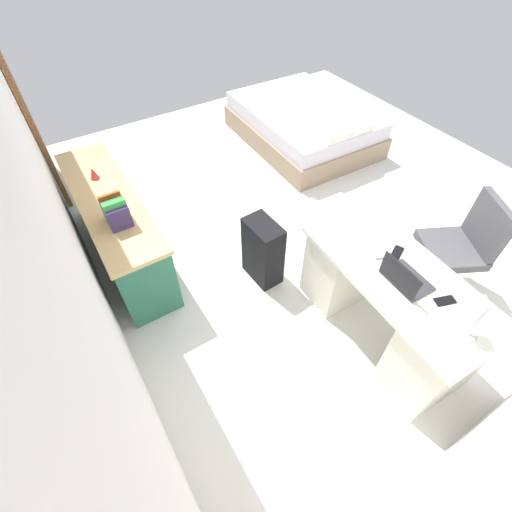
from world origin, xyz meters
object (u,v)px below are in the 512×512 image
Objects in this scene: computer_mouse at (380,255)px; figurine_small at (93,173)px; bed at (304,125)px; laptop at (404,278)px; desk_lamp at (481,305)px; desk at (387,303)px; cell_phone_near_laptop at (445,301)px; suitcase_black at (263,252)px; credenza at (118,227)px; cell_phone_by_mouse at (397,252)px; office_chair at (456,252)px.

figurine_small is at bearing 37.70° from computer_mouse.
laptop is (-2.81, 1.36, 0.56)m from bed.
desk_lamp is (-0.45, -0.04, 0.21)m from laptop.
desk is 0.42m from laptop.
computer_mouse reaches higher than cell_phone_near_laptop.
computer_mouse is (0.19, 0.01, 0.37)m from desk.
laptop is 0.27m from computer_mouse.
desk_lamp reaches higher than suitcase_black.
credenza reaches higher than bed.
credenza is at bearing 16.57° from cell_phone_by_mouse.
desk is 10.78× the size of cell_phone_by_mouse.
desk_lamp is (-3.25, 1.32, 0.77)m from bed.
desk is 2.29× the size of suitcase_black.
cell_phone_by_mouse reaches higher than desk.
figurine_small is at bearing 0.29° from credenza.
bed is at bearing -24.73° from computer_mouse.
office_chair is at bearing -96.63° from computer_mouse.
figurine_small is at bearing 46.58° from office_chair.
desk is 0.49m from cell_phone_near_laptop.
cell_phone_near_laptop is 0.33m from desk_lamp.
figurine_small reaches higher than desk.
computer_mouse reaches higher than cell_phone_by_mouse.
credenza is at bearing 42.11° from computer_mouse.
laptop is (-0.06, 0.06, 0.41)m from desk.
cell_phone_near_laptop is at bearing -145.99° from credenza.
credenza is (1.96, 1.47, -0.03)m from desk.
cell_phone_near_laptop reaches higher than bed.
computer_mouse reaches higher than credenza.
office_chair is (0.06, -0.86, 0.03)m from desk.
cell_phone_by_mouse is at bearing -38.79° from desk.
laptop is at bearing 45.43° from cell_phone_near_laptop.
credenza is (1.90, 2.33, -0.06)m from office_chair.
laptop reaches higher than bed.
bed is at bearing -2.44° from cell_phone_near_laptop.
office_chair is at bearing -45.43° from cell_phone_near_laptop.
desk is at bearing -42.99° from laptop.
suitcase_black is 4.71× the size of cell_phone_near_laptop.
cell_phone_by_mouse is at bearing -12.34° from desk_lamp.
suitcase_black is 1.67m from figurine_small.
suitcase_black is at bearing 20.96° from laptop.
credenza is at bearing 50.81° from office_chair.
suitcase_black is 1.25m from laptop.
computer_mouse is at bearing -1.28° from desk_lamp.
desk reaches higher than credenza.
desk is 0.42m from computer_mouse.
suitcase_black is at bearing -133.38° from credenza.
desk_lamp reaches higher than credenza.
cell_phone_near_laptop is at bearing 148.05° from cell_phone_by_mouse.
desk is 1.12m from suitcase_black.
laptop reaches higher than credenza.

